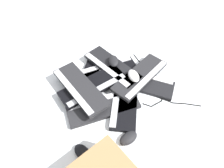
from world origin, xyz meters
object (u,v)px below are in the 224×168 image
Objects in this scene: keyboard_4 at (125,99)px; keyboard_2 at (91,82)px; mouse_0 at (134,76)px; mouse_1 at (128,138)px; keyboard_8 at (80,88)px; mouse_3 at (83,152)px; keyboard_3 at (103,107)px; mouse_2 at (114,61)px; keyboard_7 at (140,76)px; keyboard_5 at (93,86)px; keyboard_0 at (141,82)px; keyboard_1 at (107,72)px; keyboard_6 at (112,66)px.

keyboard_2 is at bearing 131.05° from keyboard_4.
mouse_0 is 0.41m from mouse_1.
keyboard_8 reaches higher than mouse_3.
keyboard_4 is at bearing -124.23° from mouse_1.
keyboard_2 and keyboard_3 have the same top height.
keyboard_4 is at bearing -78.98° from mouse_3.
keyboard_4 is 0.30m from mouse_2.
mouse_3 reaches higher than keyboard_2.
mouse_3 is (-0.33, -0.55, -0.06)m from mouse_2.
keyboard_3 is 0.33m from keyboard_7.
mouse_3 is (-0.15, -0.40, -0.02)m from keyboard_5.
keyboard_0 is at bearing -80.29° from mouse_3.
keyboard_7 reaches higher than mouse_1.
mouse_1 is at bearing -91.78° from keyboard_1.
keyboard_4 is 1.00× the size of keyboard_8.
keyboard_8 is 0.43m from mouse_1.
mouse_2 reaches higher than keyboard_8.
keyboard_4 is at bearing -144.60° from keyboard_0.
keyboard_6 is 0.99× the size of keyboard_8.
mouse_1 is at bearing -71.32° from keyboard_3.
keyboard_8 is 4.22× the size of mouse_0.
keyboard_6 is 0.21m from keyboard_7.
keyboard_7 is (0.30, 0.15, 0.03)m from keyboard_3.
keyboard_8 reaches higher than keyboard_7.
keyboard_4 is (0.05, -0.26, 0.00)m from keyboard_1.
mouse_1 is (0.11, -0.39, -0.02)m from keyboard_5.
mouse_3 is at bearing -120.19° from keyboard_6.
keyboard_5 is 0.21m from keyboard_6.
keyboard_1 is 1.01× the size of keyboard_7.
mouse_2 is (0.18, 0.15, 0.04)m from keyboard_5.
mouse_2 reaches higher than keyboard_3.
mouse_0 is 0.19m from mouse_2.
keyboard_7 is at bearing -78.60° from mouse_3.
keyboard_3 is at bearing -115.38° from keyboard_6.
keyboard_2 is at bearing 95.69° from keyboard_5.
keyboard_5 is at bearing -96.64° from mouse_0.
keyboard_4 is (-0.15, -0.11, 0.00)m from keyboard_0.
keyboard_1 is at bearing 33.67° from keyboard_8.
keyboard_7 is 0.21m from mouse_2.
keyboard_0 is 0.98× the size of keyboard_1.
keyboard_2 is 4.17× the size of mouse_0.
mouse_0 is at bearing -16.47° from keyboard_2.
keyboard_5 and keyboard_7 have the same top height.
mouse_1 is at bearing -96.26° from keyboard_6.
keyboard_0 is at bearing 35.40° from keyboard_4.
keyboard_0 is 0.42m from mouse_1.
mouse_0 is (-0.05, 0.01, 0.07)m from keyboard_0.
keyboard_8 is at bearing 177.77° from keyboard_0.
keyboard_5 and keyboard_6 have the same top height.
keyboard_7 is (0.00, 0.03, 0.03)m from keyboard_0.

